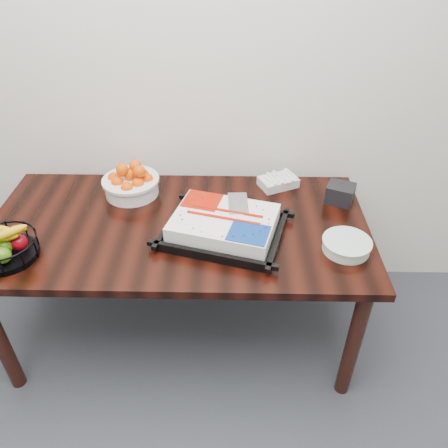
{
  "coord_description": "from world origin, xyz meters",
  "views": [
    {
      "loc": [
        0.25,
        0.34,
        1.98
      ],
      "look_at": [
        0.22,
        1.89,
        0.83
      ],
      "focal_mm": 35.0,
      "sensor_mm": 36.0,
      "label": 1
    }
  ],
  "objects_px": {
    "tangerine_bowl": "(131,180)",
    "fruit_basket": "(4,246)",
    "cake_tray": "(224,226)",
    "plate_stack": "(346,245)",
    "table": "(179,238)",
    "napkin_box": "(340,193)"
  },
  "relations": [
    {
      "from": "cake_tray",
      "to": "tangerine_bowl",
      "type": "bearing_deg",
      "value": 145.53
    },
    {
      "from": "tangerine_bowl",
      "to": "plate_stack",
      "type": "distance_m",
      "value": 1.11
    },
    {
      "from": "table",
      "to": "tangerine_bowl",
      "type": "height_order",
      "value": "tangerine_bowl"
    },
    {
      "from": "table",
      "to": "tangerine_bowl",
      "type": "bearing_deg",
      "value": 135.75
    },
    {
      "from": "table",
      "to": "plate_stack",
      "type": "bearing_deg",
      "value": -13.3
    },
    {
      "from": "cake_tray",
      "to": "fruit_basket",
      "type": "xyz_separation_m",
      "value": [
        -0.92,
        -0.18,
        0.01
      ]
    },
    {
      "from": "napkin_box",
      "to": "plate_stack",
      "type": "bearing_deg",
      "value": -96.43
    },
    {
      "from": "plate_stack",
      "to": "tangerine_bowl",
      "type": "bearing_deg",
      "value": 156.87
    },
    {
      "from": "table",
      "to": "fruit_basket",
      "type": "xyz_separation_m",
      "value": [
        -0.7,
        -0.26,
        0.15
      ]
    },
    {
      "from": "table",
      "to": "fruit_basket",
      "type": "distance_m",
      "value": 0.76
    },
    {
      "from": "napkin_box",
      "to": "fruit_basket",
      "type": "bearing_deg",
      "value": -162.89
    },
    {
      "from": "tangerine_bowl",
      "to": "plate_stack",
      "type": "xyz_separation_m",
      "value": [
        1.02,
        -0.44,
        -0.05
      ]
    },
    {
      "from": "table",
      "to": "cake_tray",
      "type": "xyz_separation_m",
      "value": [
        0.22,
        -0.08,
        0.13
      ]
    },
    {
      "from": "plate_stack",
      "to": "napkin_box",
      "type": "bearing_deg",
      "value": 83.57
    },
    {
      "from": "fruit_basket",
      "to": "plate_stack",
      "type": "relative_size",
      "value": 1.29
    },
    {
      "from": "fruit_basket",
      "to": "cake_tray",
      "type": "bearing_deg",
      "value": 10.98
    },
    {
      "from": "cake_tray",
      "to": "tangerine_bowl",
      "type": "distance_m",
      "value": 0.59
    },
    {
      "from": "cake_tray",
      "to": "napkin_box",
      "type": "distance_m",
      "value": 0.64
    },
    {
      "from": "cake_tray",
      "to": "plate_stack",
      "type": "distance_m",
      "value": 0.54
    },
    {
      "from": "tangerine_bowl",
      "to": "fruit_basket",
      "type": "xyz_separation_m",
      "value": [
        -0.44,
        -0.51,
        -0.02
      ]
    },
    {
      "from": "napkin_box",
      "to": "cake_tray",
      "type": "bearing_deg",
      "value": -153.91
    },
    {
      "from": "table",
      "to": "napkin_box",
      "type": "height_order",
      "value": "napkin_box"
    }
  ]
}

